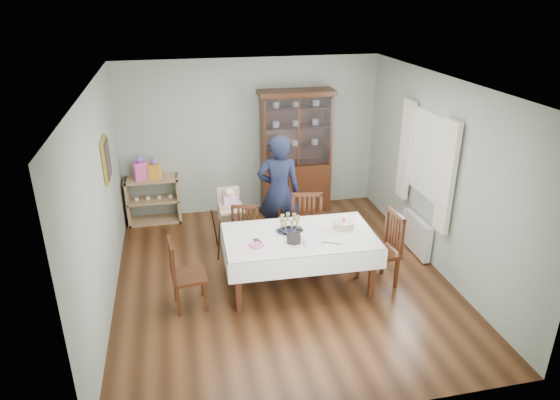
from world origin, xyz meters
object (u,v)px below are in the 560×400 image
object	(u,v)px
woman	(279,192)
china_cabinet	(296,151)
dining_table	(299,260)
chair_far_right	(307,245)
gift_bag_orange	(155,169)
gift_bag_pink	(140,169)
chair_end_left	(189,287)
birthday_cake	(344,225)
sideboard	(153,200)
champagne_tray	(290,227)
chair_end_right	(379,263)
chair_far_left	(245,251)
high_chair	(231,226)

from	to	relation	value
woman	china_cabinet	bearing A→B (deg)	-105.76
dining_table	woman	bearing A→B (deg)	91.05
chair_far_right	woman	xyz separation A→B (m)	(-0.28, 0.66, 0.59)
dining_table	gift_bag_orange	distance (m)	3.15
dining_table	gift_bag_pink	bearing A→B (deg)	130.45
chair_end_left	chair_far_right	bearing A→B (deg)	-73.06
woman	birthday_cake	distance (m)	1.32
sideboard	chair_end_left	bearing A→B (deg)	-80.20
chair_far_right	champagne_tray	xyz separation A→B (m)	(-0.37, -0.40, 0.52)
champagne_tray	dining_table	bearing A→B (deg)	-51.58
chair_end_right	gift_bag_pink	bearing A→B (deg)	-135.15
chair_far_left	chair_end_right	bearing A→B (deg)	-10.37
champagne_tray	chair_end_right	bearing A→B (deg)	-14.72
gift_bag_orange	chair_far_right	bearing A→B (deg)	-42.14
gift_bag_orange	birthday_cake	bearing A→B (deg)	-44.10
woman	gift_bag_pink	size ratio (longest dim) A/B	4.41
chair_end_left	high_chair	world-z (taller)	high_chair
gift_bag_pink	chair_end_right	bearing A→B (deg)	-39.79
dining_table	chair_end_right	xyz separation A→B (m)	(1.07, -0.18, -0.08)
chair_end_right	gift_bag_orange	bearing A→B (deg)	-137.27
chair_end_right	sideboard	bearing A→B (deg)	-136.79
chair_end_left	gift_bag_orange	world-z (taller)	gift_bag_orange
chair_end_left	chair_end_right	world-z (taller)	chair_end_right
birthday_cake	woman	bearing A→B (deg)	119.31
birthday_cake	gift_bag_orange	xyz separation A→B (m)	(-2.49, 2.42, 0.14)
high_chair	sideboard	bearing A→B (deg)	128.67
high_chair	champagne_tray	xyz separation A→B (m)	(0.67, -1.04, 0.43)
dining_table	gift_bag_pink	size ratio (longest dim) A/B	5.00
gift_bag_orange	woman	bearing A→B (deg)	-34.47
woman	gift_bag_orange	size ratio (longest dim) A/B	5.09
dining_table	sideboard	size ratio (longest dim) A/B	2.26
chair_end_left	high_chair	distance (m)	1.54
chair_end_left	gift_bag_pink	bearing A→B (deg)	7.75
chair_far_right	birthday_cake	world-z (taller)	chair_far_right
high_chair	gift_bag_orange	world-z (taller)	gift_bag_orange
chair_end_right	birthday_cake	world-z (taller)	chair_end_right
china_cabinet	high_chair	distance (m)	1.99
chair_far_right	high_chair	xyz separation A→B (m)	(-1.04, 0.64, 0.09)
chair_end_right	gift_bag_pink	distance (m)	4.19
dining_table	chair_far_right	xyz separation A→B (m)	(0.26, 0.53, -0.08)
dining_table	sideboard	world-z (taller)	sideboard
woman	gift_bag_orange	distance (m)	2.25
high_chair	birthday_cake	xyz separation A→B (m)	(1.40, -1.13, 0.42)
sideboard	chair_end_left	distance (m)	2.71
high_chair	china_cabinet	bearing A→B (deg)	41.03
dining_table	high_chair	size ratio (longest dim) A/B	1.97
dining_table	high_chair	bearing A→B (deg)	123.48
birthday_cake	champagne_tray	bearing A→B (deg)	173.58
sideboard	high_chair	distance (m)	1.76
dining_table	chair_far_left	world-z (taller)	chair_far_left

